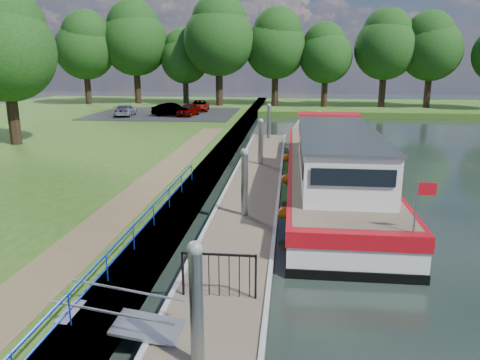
# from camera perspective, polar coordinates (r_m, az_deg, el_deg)

# --- Properties ---
(bank_edge) EXTENTS (1.10, 90.00, 0.78)m
(bank_edge) POSITION_cam_1_polar(r_m,az_deg,el_deg) (24.21, -3.92, 0.83)
(bank_edge) COLOR #473D2D
(bank_edge) RESTS_ON ground
(far_bank) EXTENTS (60.00, 18.00, 0.60)m
(far_bank) POSITION_cam_1_polar(r_m,az_deg,el_deg) (61.31, 16.12, 8.50)
(far_bank) COLOR #2C5017
(far_bank) RESTS_ON ground
(footpath) EXTENTS (1.60, 40.00, 0.05)m
(footpath) POSITION_cam_1_polar(r_m,az_deg,el_deg) (18.04, -13.67, -2.98)
(footpath) COLOR brown
(footpath) RESTS_ON riverbank
(carpark) EXTENTS (14.00, 12.00, 0.06)m
(carpark) POSITION_cam_1_polar(r_m,az_deg,el_deg) (48.14, -9.12, 8.00)
(carpark) COLOR black
(carpark) RESTS_ON riverbank
(blue_fence) EXTENTS (0.04, 18.04, 0.72)m
(blue_fence) POSITION_cam_1_polar(r_m,az_deg,el_deg) (12.90, -14.31, -7.70)
(blue_fence) COLOR #0C2DBF
(blue_fence) RESTS_ON riverbank
(pontoon) EXTENTS (2.50, 30.00, 0.56)m
(pontoon) POSITION_cam_1_polar(r_m,az_deg,el_deg) (22.02, 1.72, -1.07)
(pontoon) COLOR brown
(pontoon) RESTS_ON ground
(mooring_piles) EXTENTS (0.30, 27.30, 3.55)m
(mooring_piles) POSITION_cam_1_polar(r_m,az_deg,el_deg) (21.75, 1.74, 1.71)
(mooring_piles) COLOR gray
(mooring_piles) RESTS_ON ground
(gangway) EXTENTS (2.58, 1.00, 0.92)m
(gangway) POSITION_cam_1_polar(r_m,az_deg,el_deg) (10.81, -14.16, -16.33)
(gangway) COLOR #A5A8AD
(gangway) RESTS_ON ground
(gate_panel) EXTENTS (1.85, 0.05, 1.15)m
(gate_panel) POSITION_cam_1_polar(r_m,az_deg,el_deg) (11.58, -2.58, -10.75)
(gate_panel) COLOR black
(gate_panel) RESTS_ON ground
(barge) EXTENTS (4.36, 21.15, 4.78)m
(barge) POSITION_cam_1_polar(r_m,az_deg,el_deg) (23.36, 10.88, 1.86)
(barge) COLOR black
(barge) RESTS_ON ground
(horizon_trees) EXTENTS (54.38, 10.03, 12.87)m
(horizon_trees) POSITION_cam_1_polar(r_m,az_deg,el_deg) (56.95, 3.09, 16.33)
(horizon_trees) COLOR #332316
(horizon_trees) RESTS_ON ground
(bank_tree_a) EXTENTS (6.12, 6.12, 9.72)m
(bank_tree_a) POSITION_cam_1_polar(r_m,az_deg,el_deg) (33.31, -26.67, 14.62)
(bank_tree_a) COLOR #332316
(bank_tree_a) RESTS_ON riverbank
(car_a) EXTENTS (2.02, 3.69, 1.19)m
(car_a) POSITION_cam_1_polar(r_m,az_deg,el_deg) (45.57, -6.30, 8.53)
(car_a) COLOR #999999
(car_a) RESTS_ON carpark
(car_b) EXTENTS (3.91, 1.95, 1.23)m
(car_b) POSITION_cam_1_polar(r_m,az_deg,el_deg) (45.37, -8.31, 8.47)
(car_b) COLOR #999999
(car_b) RESTS_ON carpark
(car_c) EXTENTS (1.83, 3.84, 1.08)m
(car_c) POSITION_cam_1_polar(r_m,az_deg,el_deg) (46.64, -13.77, 8.27)
(car_c) COLOR #999999
(car_c) RESTS_ON carpark
(car_d) EXTENTS (2.26, 4.14, 1.10)m
(car_d) POSITION_cam_1_polar(r_m,az_deg,el_deg) (49.88, -4.95, 9.02)
(car_d) COLOR #999999
(car_d) RESTS_ON carpark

